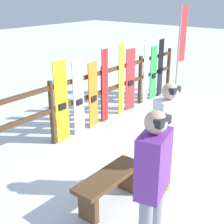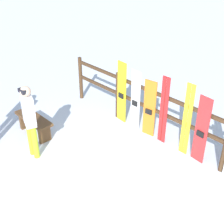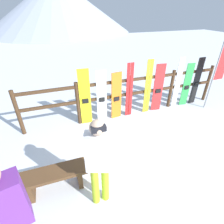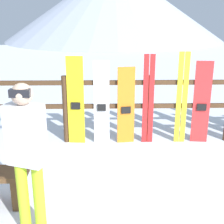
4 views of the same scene
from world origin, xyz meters
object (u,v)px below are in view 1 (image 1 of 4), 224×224
(person_purple, at_px, (153,178))
(snowboard_orange, at_px, (93,96))
(snowboard_yellow, at_px, (61,103))
(bench, at_px, (109,183))
(ski_pair_yellow, at_px, (121,80))
(snowboard_black_stripe, at_px, (160,68))
(person_white, at_px, (167,131))
(snowboard_red, at_px, (130,80))
(ski_pair_white, at_px, (146,72))
(snowboard_white, at_px, (79,98))
(rental_flag, at_px, (181,41))
(ski_pair_red, at_px, (105,86))
(snowboard_green, at_px, (153,73))

(person_purple, distance_m, snowboard_orange, 3.66)
(person_purple, bearing_deg, snowboard_yellow, 63.69)
(bench, height_order, ski_pair_yellow, ski_pair_yellow)
(bench, distance_m, snowboard_black_stripe, 5.05)
(ski_pair_yellow, bearing_deg, bench, -145.92)
(person_white, distance_m, snowboard_red, 3.47)
(person_purple, bearing_deg, snowboard_orange, 51.05)
(snowboard_red, height_order, ski_pair_white, ski_pair_white)
(snowboard_yellow, distance_m, snowboard_white, 0.46)
(snowboard_black_stripe, bearing_deg, snowboard_yellow, 180.00)
(snowboard_orange, relative_size, rental_flag, 0.58)
(snowboard_yellow, xyz_separation_m, snowboard_orange, (0.89, -0.00, -0.09))
(ski_pair_red, relative_size, snowboard_red, 1.08)
(person_white, distance_m, ski_pair_yellow, 3.22)
(snowboard_green, bearing_deg, rental_flag, -31.10)
(snowboard_orange, height_order, ski_pair_yellow, ski_pair_yellow)
(snowboard_red, height_order, snowboard_black_stripe, snowboard_black_stripe)
(person_white, distance_m, snowboard_yellow, 2.40)
(snowboard_orange, relative_size, snowboard_red, 0.93)
(person_white, xyz_separation_m, ski_pair_white, (3.21, 2.38, -0.16))
(snowboard_black_stripe, bearing_deg, ski_pair_white, 179.74)
(person_white, relative_size, snowboard_black_stripe, 1.06)
(snowboard_yellow, height_order, ski_pair_yellow, ski_pair_yellow)
(snowboard_white, xyz_separation_m, ski_pair_yellow, (1.43, 0.00, 0.08))
(bench, height_order, rental_flag, rental_flag)
(rental_flag, bearing_deg, bench, -162.89)
(ski_pair_red, distance_m, snowboard_green, 2.02)
(snowboard_red, relative_size, snowboard_black_stripe, 0.96)
(snowboard_red, distance_m, snowboard_green, 1.07)
(bench, relative_size, snowboard_white, 0.74)
(snowboard_yellow, distance_m, snowboard_green, 3.31)
(snowboard_black_stripe, bearing_deg, person_white, -148.91)
(snowboard_white, height_order, ski_pair_white, ski_pair_white)
(bench, height_order, ski_pair_red, ski_pair_red)
(snowboard_white, bearing_deg, ski_pair_red, 0.24)
(snowboard_orange, distance_m, rental_flag, 3.22)
(snowboard_orange, distance_m, ski_pair_yellow, 1.00)
(snowboard_yellow, relative_size, snowboard_green, 1.12)
(bench, distance_m, snowboard_yellow, 2.21)
(snowboard_yellow, height_order, ski_pair_red, ski_pair_red)
(person_purple, relative_size, ski_pair_yellow, 1.04)
(snowboard_yellow, relative_size, ski_pair_yellow, 0.96)
(ski_pair_red, distance_m, ski_pair_white, 1.65)
(person_purple, xyz_separation_m, ski_pair_red, (2.69, 2.84, -0.19))
(person_white, distance_m, snowboard_green, 4.31)
(ski_pair_red, bearing_deg, person_purple, -133.41)
(ski_pair_red, relative_size, snowboard_green, 1.14)
(person_white, height_order, ski_pair_red, person_white)
(snowboard_black_stripe, height_order, rental_flag, rental_flag)
(bench, xyz_separation_m, snowboard_yellow, (0.98, 1.93, 0.46))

